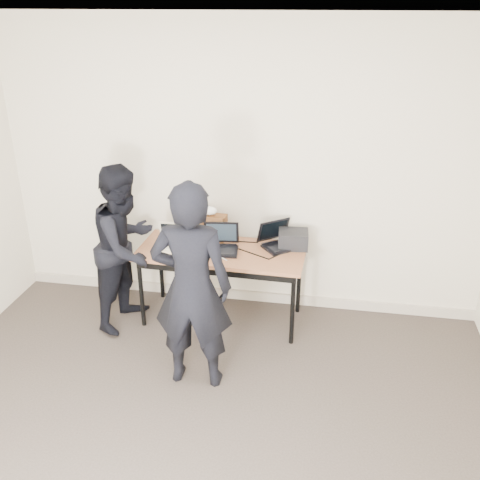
% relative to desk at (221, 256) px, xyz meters
% --- Properties ---
extents(room, '(4.60, 4.60, 2.80)m').
position_rel_desk_xyz_m(room, '(0.12, -1.85, 0.69)').
color(room, '#3C342E').
rests_on(room, ground).
extents(desk, '(1.52, 0.70, 0.72)m').
position_rel_desk_xyz_m(desk, '(0.00, 0.00, 0.00)').
color(desk, '#915837').
rests_on(desk, ground).
extents(laptop_beige, '(0.27, 0.26, 0.21)m').
position_rel_desk_xyz_m(laptop_beige, '(-0.45, -0.02, 0.10)').
color(laptop_beige, '#BCB396').
rests_on(laptop_beige, desk).
extents(laptop_center, '(0.34, 0.33, 0.24)m').
position_rel_desk_xyz_m(laptop_center, '(-0.01, 0.02, 0.11)').
color(laptop_center, black).
rests_on(laptop_center, desk).
extents(laptop_right, '(0.43, 0.43, 0.23)m').
position_rel_desk_xyz_m(laptop_right, '(0.50, 0.19, 0.11)').
color(laptop_right, black).
rests_on(laptop_right, desk).
extents(leather_satchel, '(0.37, 0.21, 0.25)m').
position_rel_desk_xyz_m(leather_satchel, '(-0.18, 0.23, 0.19)').
color(leather_satchel, brown).
rests_on(leather_satchel, desk).
extents(tissue, '(0.13, 0.10, 0.08)m').
position_rel_desk_xyz_m(tissue, '(-0.15, 0.23, 0.34)').
color(tissue, white).
rests_on(tissue, leather_satchel).
extents(equipment_box, '(0.28, 0.25, 0.15)m').
position_rel_desk_xyz_m(equipment_box, '(0.63, 0.19, 0.14)').
color(equipment_box, black).
rests_on(equipment_box, desk).
extents(power_brick, '(0.08, 0.05, 0.03)m').
position_rel_desk_xyz_m(power_brick, '(-0.22, -0.17, 0.07)').
color(power_brick, black).
rests_on(power_brick, desk).
extents(cables, '(1.16, 0.42, 0.01)m').
position_rel_desk_xyz_m(cables, '(0.05, -0.00, 0.06)').
color(cables, black).
rests_on(cables, desk).
extents(person_typist, '(0.62, 0.42, 1.67)m').
position_rel_desk_xyz_m(person_typist, '(-0.03, -0.89, 0.17)').
color(person_typist, black).
rests_on(person_typist, ground).
extents(person_observer, '(0.74, 0.86, 1.52)m').
position_rel_desk_xyz_m(person_observer, '(-0.84, -0.14, 0.10)').
color(person_observer, black).
rests_on(person_observer, ground).
extents(baseboard, '(4.50, 0.03, 0.10)m').
position_rel_desk_xyz_m(baseboard, '(0.12, 0.39, -0.61)').
color(baseboard, '#B9AC99').
rests_on(baseboard, ground).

